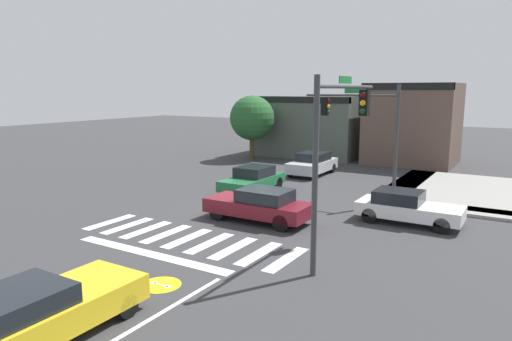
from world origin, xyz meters
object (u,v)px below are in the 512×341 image
Objects in this scene: car_silver at (312,164)px; car_white at (407,207)px; traffic_signal_southeast at (339,133)px; roadside_tree at (252,118)px; car_yellow at (43,309)px; car_maroon at (260,205)px; traffic_signal_northeast at (363,122)px; car_green at (253,179)px.

car_white is at bearing 44.31° from car_silver.
roadside_tree is at bearing 39.03° from traffic_signal_southeast.
car_maroon is at bearing 3.66° from car_yellow.
car_maroon is (-4.43, 2.36, -3.51)m from traffic_signal_southeast.
car_maroon is at bearing -150.89° from car_white.
car_silver is 11.73m from car_white.
traffic_signal_northeast is at bearing -6.11° from car_yellow.
traffic_signal_southeast is 9.87m from car_yellow.
car_silver is 8.29m from roadside_tree.
traffic_signal_northeast reaches higher than car_maroon.
car_silver is (-2.70, 11.45, 0.01)m from car_maroon.
car_green is at bearing 168.83° from car_white.
car_maroon is 1.06× the size of car_green.
traffic_signal_southeast is at bearing -101.11° from car_white.
car_green is at bearing -58.05° from roadside_tree.
car_white is 0.83× the size of roadside_tree.
car_silver reaches higher than car_green.
car_green reaches higher than car_yellow.
roadside_tree reaches higher than car_silver.
traffic_signal_southeast is 1.41× the size of car_white.
traffic_signal_southeast is at bearing 47.16° from car_green.
traffic_signal_southeast reaches higher than car_green.
car_silver is 1.00× the size of car_green.
car_silver is 22.49m from car_yellow.
roadside_tree is at bearing -148.05° from car_green.
traffic_signal_southeast is 1.31× the size of car_maroon.
roadside_tree is at bearing 141.69° from car_white.
car_green is 12.38m from roadside_tree.
traffic_signal_northeast reaches higher than car_white.
traffic_signal_southeast is at bearing 27.29° from car_silver.
traffic_signal_southeast is at bearing 103.07° from traffic_signal_northeast.
traffic_signal_northeast is 7.28m from car_maroon.
car_yellow is at bearing -109.14° from car_white.
traffic_signal_southeast reaches higher than car_silver.
car_yellow is 0.86× the size of roadside_tree.
roadside_tree is (-9.69, 15.05, 2.64)m from car_maroon.
traffic_signal_southeast is 6.13m from car_maroon.
traffic_signal_northeast is 1.14× the size of roadside_tree.
car_white is 19.53m from roadside_tree.
car_white is (1.07, 5.42, -3.56)m from traffic_signal_southeast.
traffic_signal_northeast reaches higher than car_silver.
traffic_signal_southeast is at bearing -23.94° from car_yellow.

